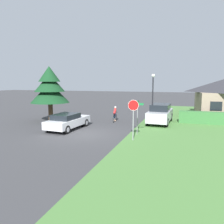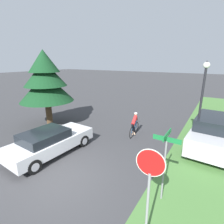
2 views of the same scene
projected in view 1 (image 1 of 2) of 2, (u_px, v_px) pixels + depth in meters
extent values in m
plane|color=#38383A|center=(84.00, 134.00, 16.51)|extent=(140.00, 140.00, 0.00)
cube|color=black|center=(216.00, 106.00, 21.58)|extent=(1.10, 0.11, 0.90)
cube|color=silver|center=(68.00, 122.00, 18.22)|extent=(2.07, 4.57, 0.61)
cube|color=black|center=(66.00, 116.00, 17.83)|extent=(1.72, 2.26, 0.43)
cylinder|color=black|center=(70.00, 121.00, 19.95)|extent=(0.30, 0.67, 0.65)
cylinder|color=#ADADB2|center=(70.00, 121.00, 19.95)|extent=(0.30, 0.39, 0.38)
cylinder|color=black|center=(86.00, 123.00, 19.38)|extent=(0.30, 0.67, 0.65)
cylinder|color=#ADADB2|center=(86.00, 123.00, 19.38)|extent=(0.30, 0.39, 0.38)
cylinder|color=black|center=(49.00, 128.00, 17.14)|extent=(0.30, 0.67, 0.65)
cylinder|color=#ADADB2|center=(49.00, 128.00, 17.14)|extent=(0.30, 0.39, 0.38)
cylinder|color=black|center=(67.00, 130.00, 16.56)|extent=(0.30, 0.67, 0.65)
cylinder|color=#ADADB2|center=(67.00, 130.00, 16.56)|extent=(0.30, 0.39, 0.38)
torus|color=black|center=(114.00, 119.00, 21.12)|extent=(0.11, 0.75, 0.75)
torus|color=black|center=(116.00, 117.00, 22.05)|extent=(0.11, 0.75, 0.75)
cylinder|color=#1E66B2|center=(114.00, 117.00, 21.33)|extent=(0.05, 0.17, 0.56)
cylinder|color=#1E66B2|center=(115.00, 116.00, 21.67)|extent=(0.09, 0.60, 0.66)
cylinder|color=#1E66B2|center=(115.00, 113.00, 21.57)|extent=(0.10, 0.71, 0.12)
cylinder|color=#1E66B2|center=(114.00, 119.00, 21.28)|extent=(0.07, 0.32, 0.16)
cylinder|color=#1E66B2|center=(114.00, 117.00, 21.18)|extent=(0.05, 0.20, 0.44)
cylinder|color=#1E66B2|center=(116.00, 115.00, 21.97)|extent=(0.05, 0.11, 0.51)
cylinder|color=black|center=(116.00, 112.00, 21.90)|extent=(0.44, 0.07, 0.02)
ellipsoid|color=black|center=(114.00, 114.00, 21.23)|extent=(0.10, 0.21, 0.05)
cylinder|color=black|center=(114.00, 116.00, 21.24)|extent=(0.13, 0.25, 0.47)
cylinder|color=black|center=(115.00, 116.00, 21.40)|extent=(0.13, 0.25, 0.62)
cylinder|color=tan|center=(114.00, 119.00, 21.36)|extent=(0.08, 0.08, 0.30)
cylinder|color=tan|center=(115.00, 120.00, 21.50)|extent=(0.17, 0.08, 0.21)
cylinder|color=red|center=(115.00, 111.00, 21.45)|extent=(0.28, 0.68, 0.58)
cylinder|color=red|center=(115.00, 111.00, 21.66)|extent=(0.09, 0.24, 0.35)
cylinder|color=red|center=(116.00, 111.00, 21.92)|extent=(0.09, 0.24, 0.35)
sphere|color=tan|center=(115.00, 108.00, 21.66)|extent=(0.19, 0.19, 0.19)
ellipsoid|color=white|center=(115.00, 107.00, 21.65)|extent=(0.22, 0.18, 0.12)
cube|color=#B7B7BC|center=(160.00, 115.00, 20.75)|extent=(2.11, 4.81, 0.90)
cube|color=black|center=(161.00, 107.00, 20.78)|extent=(1.78, 2.80, 0.60)
cylinder|color=black|center=(154.00, 116.00, 22.58)|extent=(0.29, 0.79, 0.78)
cylinder|color=#ADADB2|center=(154.00, 116.00, 22.58)|extent=(0.28, 0.47, 0.45)
cylinder|color=black|center=(171.00, 117.00, 21.99)|extent=(0.29, 0.79, 0.78)
cylinder|color=#ADADB2|center=(171.00, 117.00, 21.99)|extent=(0.28, 0.47, 0.45)
cylinder|color=black|center=(148.00, 121.00, 19.62)|extent=(0.29, 0.79, 0.78)
cylinder|color=#ADADB2|center=(148.00, 121.00, 19.62)|extent=(0.28, 0.47, 0.45)
cylinder|color=black|center=(167.00, 123.00, 19.03)|extent=(0.29, 0.79, 0.78)
cylinder|color=#ADADB2|center=(167.00, 123.00, 19.03)|extent=(0.28, 0.47, 0.45)
cylinder|color=gray|center=(133.00, 125.00, 14.65)|extent=(0.07, 0.07, 2.10)
cylinder|color=red|center=(133.00, 105.00, 14.46)|extent=(0.68, 0.07, 0.68)
cylinder|color=silver|center=(133.00, 105.00, 14.46)|extent=(0.72, 0.07, 0.72)
cylinder|color=black|center=(153.00, 101.00, 20.35)|extent=(0.12, 0.12, 4.35)
sphere|color=white|center=(153.00, 76.00, 20.03)|extent=(0.32, 0.32, 0.32)
cone|color=black|center=(153.00, 74.00, 20.01)|extent=(0.19, 0.19, 0.13)
cylinder|color=gray|center=(137.00, 120.00, 16.24)|extent=(0.06, 0.06, 2.24)
cube|color=#197238|center=(138.00, 104.00, 16.08)|extent=(0.90, 0.03, 0.16)
cube|color=#197238|center=(138.00, 102.00, 16.06)|extent=(0.03, 0.90, 0.16)
cylinder|color=#4C3823|center=(51.00, 112.00, 21.89)|extent=(0.45, 0.45, 1.87)
cone|color=#143D1E|center=(50.00, 93.00, 21.62)|extent=(3.78, 3.78, 2.00)
cone|color=#143D1E|center=(50.00, 83.00, 21.49)|extent=(2.95, 2.95, 1.76)
cone|color=#143D1E|center=(49.00, 74.00, 21.37)|extent=(2.12, 2.12, 1.52)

